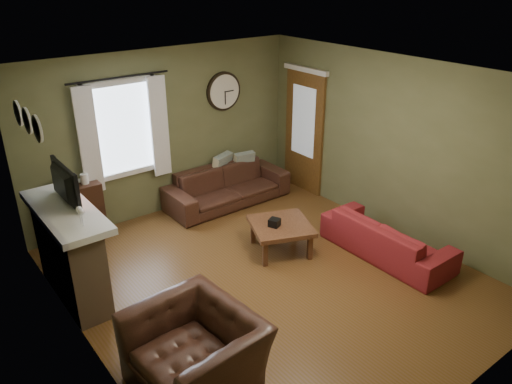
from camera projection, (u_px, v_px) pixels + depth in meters
floor at (269, 277)px, 6.48m from camera, size 4.60×5.20×0.00m
ceiling at (271, 77)px, 5.39m from camera, size 4.60×5.20×0.00m
wall_left at (79, 247)px, 4.66m from camera, size 0.00×5.20×2.60m
wall_right at (393, 147)px, 7.21m from camera, size 0.00×5.20×2.60m
wall_back at (165, 133)px, 7.80m from camera, size 4.60×0.00×2.60m
wall_front at (471, 289)px, 4.06m from camera, size 4.60×0.00×2.60m
fireplace at (71, 257)px, 5.91m from camera, size 0.40×1.40×1.10m
firebox at (89, 269)px, 6.12m from camera, size 0.04×0.60×0.55m
mantel at (65, 212)px, 5.68m from camera, size 0.58×1.60×0.08m
tv at (60, 190)px, 5.71m from camera, size 0.08×0.60×0.35m
tv_screen at (66, 184)px, 5.73m from camera, size 0.02×0.62×0.36m
medallion_left at (37, 129)px, 4.85m from camera, size 0.28×0.28×0.03m
medallion_mid at (27, 121)px, 5.10m from camera, size 0.28×0.28×0.03m
medallion_right at (18, 113)px, 5.35m from camera, size 0.28×0.28×0.03m
window_pane at (122, 129)px, 7.32m from camera, size 1.00×0.02×1.30m
curtain_rod at (119, 77)px, 6.92m from camera, size 0.03×0.03×1.50m
curtain_left at (89, 141)px, 6.96m from camera, size 0.28×0.04×1.55m
curtain_right at (159, 127)px, 7.57m from camera, size 0.28×0.04×1.55m
wall_clock at (224, 92)px, 8.17m from camera, size 0.64×0.06×0.64m
door at (304, 132)px, 8.63m from camera, size 0.05×0.90×2.10m
bookshelf at (77, 214)px, 7.16m from camera, size 0.73×0.31×0.87m
book at (68, 177)px, 7.07m from camera, size 0.18×0.24×0.02m
sofa_brown at (227, 186)px, 8.38m from camera, size 2.11×0.82×0.62m
pillow_left at (244, 162)px, 8.70m from camera, size 0.38×0.17×0.37m
pillow_right at (222, 166)px, 8.54m from camera, size 0.44×0.27×0.42m
sofa_red at (387, 238)px, 6.87m from camera, size 0.73×1.87×0.55m
armchair at (196, 353)px, 4.69m from camera, size 1.13×1.26×0.77m
coffee_table at (281, 237)px, 7.00m from camera, size 1.04×1.04×0.43m
tissue_box at (274, 228)px, 6.87m from camera, size 0.18×0.18×0.11m
wine_glass_a at (82, 218)px, 5.25m from camera, size 0.07×0.07×0.19m
wine_glass_b at (80, 215)px, 5.29m from camera, size 0.07×0.07×0.20m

